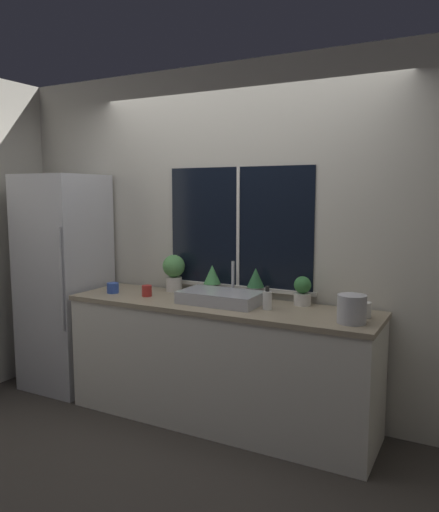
{
  "coord_description": "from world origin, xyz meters",
  "views": [
    {
      "loc": [
        1.68,
        -2.87,
        1.71
      ],
      "look_at": [
        0.01,
        0.3,
        1.26
      ],
      "focal_mm": 35.0,
      "sensor_mm": 36.0,
      "label": 1
    }
  ],
  "objects": [
    {
      "name": "refrigerator",
      "position": [
        -1.54,
        0.31,
        0.93
      ],
      "size": [
        0.63,
        0.63,
        1.87
      ],
      "color": "#B7B7BC",
      "rests_on": "ground_plane"
    },
    {
      "name": "potted_plant_center_right",
      "position": [
        0.2,
        0.53,
        1.03
      ],
      "size": [
        0.13,
        0.13,
        0.24
      ],
      "color": "silver",
      "rests_on": "counter"
    },
    {
      "name": "ground_plane",
      "position": [
        0.0,
        0.0,
        0.0
      ],
      "size": [
        14.0,
        14.0,
        0.0
      ],
      "primitive_type": "plane",
      "color": "#38332D"
    },
    {
      "name": "potted_plant_center_left",
      "position": [
        -0.18,
        0.53,
        1.04
      ],
      "size": [
        0.14,
        0.14,
        0.24
      ],
      "color": "silver",
      "rests_on": "counter"
    },
    {
      "name": "potted_plant_far_left",
      "position": [
        -0.54,
        0.53,
        1.08
      ],
      "size": [
        0.18,
        0.18,
        0.3
      ],
      "color": "silver",
      "rests_on": "counter"
    },
    {
      "name": "potted_plant_far_right",
      "position": [
        0.56,
        0.53,
        1.01
      ],
      "size": [
        0.12,
        0.12,
        0.21
      ],
      "color": "silver",
      "rests_on": "counter"
    },
    {
      "name": "mug_blue",
      "position": [
        -0.93,
        0.23,
        0.95
      ],
      "size": [
        0.1,
        0.1,
        0.08
      ],
      "color": "#3351AD",
      "rests_on": "counter"
    },
    {
      "name": "wall_back",
      "position": [
        0.0,
        0.67,
        1.35
      ],
      "size": [
        8.0,
        0.09,
        2.7
      ],
      "color": "beige",
      "rests_on": "ground_plane"
    },
    {
      "name": "kettle",
      "position": [
        1.0,
        0.19,
        1.0
      ],
      "size": [
        0.18,
        0.18,
        0.2
      ],
      "color": "#B2B2B7",
      "rests_on": "counter"
    },
    {
      "name": "mug_white",
      "position": [
        1.04,
        0.37,
        0.96
      ],
      "size": [
        0.09,
        0.09,
        0.1
      ],
      "color": "white",
      "rests_on": "counter"
    },
    {
      "name": "mug_red",
      "position": [
        -0.61,
        0.26,
        0.95
      ],
      "size": [
        0.08,
        0.08,
        0.09
      ],
      "color": "#B72D28",
      "rests_on": "counter"
    },
    {
      "name": "soap_bottle",
      "position": [
        0.39,
        0.28,
        0.97
      ],
      "size": [
        0.06,
        0.06,
        0.16
      ],
      "color": "white",
      "rests_on": "counter"
    },
    {
      "name": "counter",
      "position": [
        0.0,
        0.3,
        0.45
      ],
      "size": [
        2.35,
        0.62,
        0.91
      ],
      "color": "silver",
      "rests_on": "ground_plane"
    },
    {
      "name": "sink",
      "position": [
        0.02,
        0.3,
        0.95
      ],
      "size": [
        0.59,
        0.39,
        0.29
      ],
      "color": "#ADADB2",
      "rests_on": "counter"
    },
    {
      "name": "wall_left",
      "position": [
        -2.13,
        1.5,
        1.35
      ],
      "size": [
        0.06,
        7.0,
        2.7
      ],
      "color": "beige",
      "rests_on": "ground_plane"
    }
  ]
}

